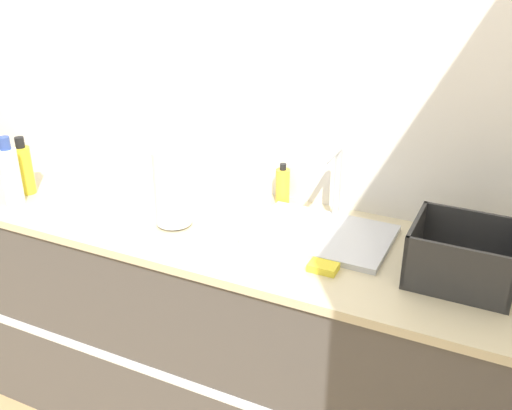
{
  "coord_description": "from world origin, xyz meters",
  "views": [
    {
      "loc": [
        0.92,
        -1.35,
        1.91
      ],
      "look_at": [
        0.14,
        0.28,
        1.05
      ],
      "focal_mm": 42.0,
      "sensor_mm": 36.0,
      "label": 1
    }
  ],
  "objects_px": {
    "dish_rack": "(462,260)",
    "soap_dispenser": "(283,185)",
    "bottle_clear": "(11,175)",
    "sink": "(322,230)",
    "bottle_yellow": "(24,169)",
    "paper_towel_roll": "(172,188)"
  },
  "relations": [
    {
      "from": "dish_rack",
      "to": "soap_dispenser",
      "type": "xyz_separation_m",
      "value": [
        -0.7,
        0.27,
        0.0
      ]
    },
    {
      "from": "dish_rack",
      "to": "soap_dispenser",
      "type": "bearing_deg",
      "value": 158.83
    },
    {
      "from": "bottle_clear",
      "to": "sink",
      "type": "bearing_deg",
      "value": 12.55
    },
    {
      "from": "sink",
      "to": "bottle_yellow",
      "type": "relative_size",
      "value": 2.02
    },
    {
      "from": "sink",
      "to": "bottle_clear",
      "type": "xyz_separation_m",
      "value": [
        -1.16,
        -0.26,
        0.1
      ]
    },
    {
      "from": "bottle_yellow",
      "to": "bottle_clear",
      "type": "bearing_deg",
      "value": -73.55
    },
    {
      "from": "bottle_yellow",
      "to": "bottle_clear",
      "type": "relative_size",
      "value": 0.87
    },
    {
      "from": "sink",
      "to": "dish_rack",
      "type": "distance_m",
      "value": 0.48
    },
    {
      "from": "sink",
      "to": "bottle_yellow",
      "type": "bearing_deg",
      "value": -172.13
    },
    {
      "from": "sink",
      "to": "bottle_yellow",
      "type": "xyz_separation_m",
      "value": [
        -1.18,
        -0.16,
        0.08
      ]
    },
    {
      "from": "sink",
      "to": "bottle_clear",
      "type": "height_order",
      "value": "sink"
    },
    {
      "from": "paper_towel_roll",
      "to": "soap_dispenser",
      "type": "bearing_deg",
      "value": 51.3
    },
    {
      "from": "paper_towel_roll",
      "to": "bottle_yellow",
      "type": "xyz_separation_m",
      "value": [
        -0.68,
        -0.02,
        -0.04
      ]
    },
    {
      "from": "paper_towel_roll",
      "to": "bottle_yellow",
      "type": "relative_size",
      "value": 1.2
    },
    {
      "from": "dish_rack",
      "to": "bottle_yellow",
      "type": "bearing_deg",
      "value": -177.07
    },
    {
      "from": "bottle_yellow",
      "to": "soap_dispenser",
      "type": "distance_m",
      "value": 1.02
    },
    {
      "from": "bottle_yellow",
      "to": "bottle_clear",
      "type": "height_order",
      "value": "bottle_clear"
    },
    {
      "from": "soap_dispenser",
      "to": "bottle_clear",
      "type": "bearing_deg",
      "value": -154.0
    },
    {
      "from": "dish_rack",
      "to": "bottle_yellow",
      "type": "distance_m",
      "value": 1.66
    },
    {
      "from": "bottle_yellow",
      "to": "sink",
      "type": "bearing_deg",
      "value": 7.87
    },
    {
      "from": "bottle_yellow",
      "to": "soap_dispenser",
      "type": "xyz_separation_m",
      "value": [
        0.95,
        0.36,
        -0.03
      ]
    },
    {
      "from": "bottle_yellow",
      "to": "dish_rack",
      "type": "bearing_deg",
      "value": 2.93
    }
  ]
}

